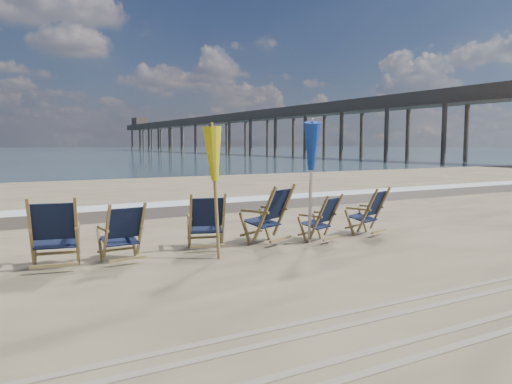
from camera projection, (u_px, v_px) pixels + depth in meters
surf_foam at (157, 204)px, 15.21m from camera, size 200.00×1.40×0.01m
wet_sand_strip at (175, 210)px, 13.92m from camera, size 200.00×2.60×0.00m
tire_tracks at (475, 308)px, 5.61m from camera, size 80.00×1.30×0.01m
beach_chair_0 at (77, 233)px, 7.31m from camera, size 0.86×0.93×1.11m
beach_chair_1 at (141, 231)px, 7.82m from camera, size 0.66×0.73×0.97m
beach_chair_2 at (224, 221)px, 8.67m from camera, size 0.84×0.90×1.02m
beach_chair_3 at (284, 212)px, 9.40m from camera, size 0.98×1.03×1.12m
beach_chair_4 at (333, 217)px, 9.54m from camera, size 0.79×0.83×0.92m
beach_chair_5 at (380, 210)px, 10.25m from camera, size 0.84×0.88×0.98m
umbrella_yellow at (215, 161)px, 7.88m from camera, size 0.30×0.30×2.10m
umbrella_blue at (311, 152)px, 8.98m from camera, size 0.30×0.30×2.24m
fishing_pier at (243, 128)px, 90.30m from camera, size 4.40×140.00×9.30m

